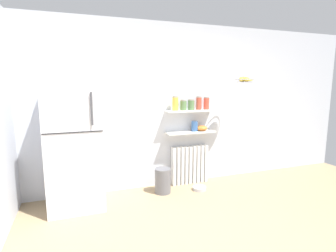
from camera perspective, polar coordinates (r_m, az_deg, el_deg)
ground_plane at (r=3.33m, az=9.54°, el=-21.02°), size 7.04×7.04×0.00m
back_wall at (r=4.31m, az=-0.09°, el=4.30°), size 7.04×0.10×2.60m
refrigerator at (r=3.75m, az=-19.52°, el=-4.20°), size 0.71×0.70×1.67m
radiator at (r=4.51m, az=4.66°, el=-8.28°), size 0.63×0.12×0.63m
wall_shelf_lower at (r=4.35m, az=4.92°, el=-1.33°), size 0.83×0.22×0.02m
wall_shelf_upper at (r=4.30m, az=4.98°, el=3.29°), size 0.83×0.22×0.02m
storage_jar_0 at (r=4.18m, az=1.57°, el=4.87°), size 0.09×0.09×0.23m
storage_jar_1 at (r=4.23m, az=3.30°, el=4.50°), size 0.10×0.10×0.17m
storage_jar_2 at (r=4.29m, az=5.00°, el=4.59°), size 0.10×0.10×0.17m
storage_jar_3 at (r=4.35m, az=6.65°, el=4.92°), size 0.09×0.09×0.22m
storage_jar_4 at (r=4.41m, az=8.26°, el=4.88°), size 0.09×0.09×0.21m
vase at (r=4.36m, az=5.73°, el=-0.04°), size 0.10×0.10×0.17m
shelf_bowl at (r=4.42m, az=7.25°, el=-0.45°), size 0.19×0.19×0.09m
trash_bin at (r=4.15m, az=-1.13°, el=-11.66°), size 0.24×0.24×0.38m
pet_food_bowl at (r=4.33m, az=6.77°, el=-13.16°), size 0.21×0.21×0.05m
hanging_fruit_basket at (r=4.39m, az=16.12°, el=9.51°), size 0.31×0.31×0.09m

